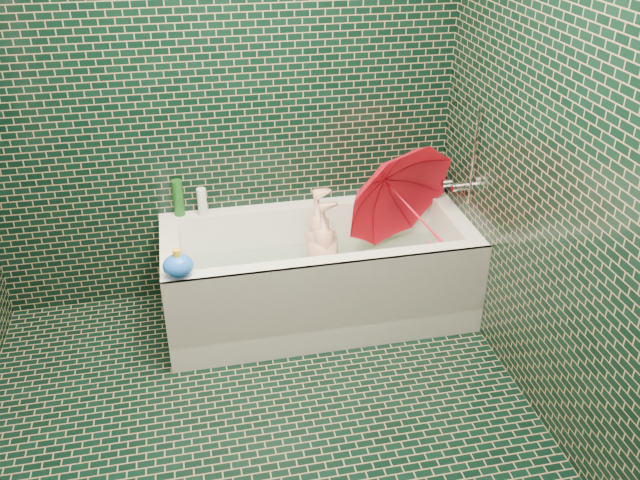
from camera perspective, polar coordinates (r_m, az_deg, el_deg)
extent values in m
plane|color=black|center=(3.17, -4.47, -17.67)|extent=(2.80, 2.80, 0.00)
plane|color=black|center=(3.71, -8.39, 12.45)|extent=(2.80, 0.00, 2.80)
plane|color=black|center=(2.84, 21.46, 5.19)|extent=(0.00, 2.80, 2.80)
cube|color=white|center=(3.95, -0.15, -5.17)|extent=(1.70, 0.75, 0.15)
cube|color=white|center=(4.07, -1.10, 0.57)|extent=(1.70, 0.10, 0.40)
cube|color=white|center=(3.53, 0.94, -4.45)|extent=(1.70, 0.10, 0.40)
cube|color=white|center=(4.02, 11.08, -0.48)|extent=(0.10, 0.55, 0.40)
cube|color=white|center=(3.74, -12.25, -3.06)|extent=(0.10, 0.55, 0.40)
cube|color=white|center=(3.54, 1.07, -5.81)|extent=(1.70, 0.02, 0.55)
cube|color=#51C727|center=(3.90, -0.15, -4.19)|extent=(1.35, 0.47, 0.01)
cube|color=silver|center=(3.82, -0.16, -2.40)|extent=(1.48, 0.53, 0.00)
cylinder|color=silver|center=(3.85, 12.04, 4.46)|extent=(0.14, 0.05, 0.05)
cylinder|color=silver|center=(3.87, 10.60, 4.74)|extent=(0.05, 0.04, 0.04)
cylinder|color=silver|center=(3.68, 12.85, 6.89)|extent=(0.01, 0.01, 0.55)
imported|color=#E3A08E|center=(3.80, 0.53, -2.49)|extent=(0.93, 0.40, 0.25)
imported|color=red|center=(3.78, 7.75, 2.53)|extent=(0.89, 1.01, 0.87)
imported|color=white|center=(4.17, 9.78, 3.97)|extent=(0.13, 0.13, 0.26)
imported|color=#541C6A|center=(4.17, 9.83, 3.92)|extent=(0.10, 0.10, 0.19)
imported|color=#154B16|center=(4.14, 8.35, 3.86)|extent=(0.15, 0.15, 0.18)
cylinder|color=#154B16|center=(4.10, 7.37, 5.29)|extent=(0.07, 0.07, 0.21)
cylinder|color=silver|center=(4.15, 9.79, 5.21)|extent=(0.06, 0.06, 0.18)
cylinder|color=#154B16|center=(3.89, -11.85, 3.50)|extent=(0.06, 0.06, 0.21)
cylinder|color=white|center=(3.87, -9.90, 3.18)|extent=(0.06, 0.06, 0.16)
ellipsoid|color=yellow|center=(4.09, 5.80, 4.26)|extent=(0.10, 0.09, 0.06)
sphere|color=yellow|center=(4.08, 6.30, 4.73)|extent=(0.04, 0.04, 0.04)
cone|color=orange|center=(4.08, 6.61, 4.67)|extent=(0.02, 0.02, 0.02)
ellipsoid|color=#1C66FC|center=(3.33, -11.85, -2.12)|extent=(0.17, 0.15, 0.12)
cylinder|color=yellow|center=(3.29, -11.97, -1.12)|extent=(0.04, 0.04, 0.04)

